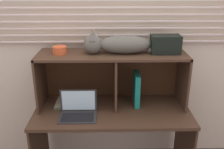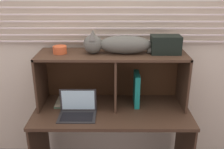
# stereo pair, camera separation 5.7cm
# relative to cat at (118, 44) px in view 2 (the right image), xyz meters

# --- Properties ---
(back_panel_with_blinds) EXTENTS (4.40, 0.08, 2.50)m
(back_panel_with_blinds) POSITION_rel_cat_xyz_m (-0.05, 0.25, -0.05)
(back_panel_with_blinds) COLOR beige
(back_panel_with_blinds) RESTS_ON ground
(desk) EXTENTS (1.45, 0.66, 0.71)m
(desk) POSITION_rel_cat_xyz_m (-0.05, -0.12, -0.73)
(desk) COLOR #3F2B1C
(desk) RESTS_ON ground
(hutch_shelf_unit) EXTENTS (1.36, 0.41, 0.51)m
(hutch_shelf_unit) POSITION_rel_cat_xyz_m (-0.05, 0.04, -0.24)
(hutch_shelf_unit) COLOR #3F2B1C
(hutch_shelf_unit) RESTS_ON desk
(cat) EXTENTS (0.81, 0.18, 0.21)m
(cat) POSITION_rel_cat_xyz_m (0.00, 0.00, 0.00)
(cat) COLOR #525349
(cat) RESTS_ON hutch_shelf_unit
(laptop) EXTENTS (0.33, 0.22, 0.22)m
(laptop) POSITION_rel_cat_xyz_m (-0.36, -0.22, -0.55)
(laptop) COLOR #292929
(laptop) RESTS_ON desk
(binder_upright) EXTENTS (0.05, 0.23, 0.32)m
(binder_upright) POSITION_rel_cat_xyz_m (0.18, 0.00, -0.44)
(binder_upright) COLOR #157B6D
(binder_upright) RESTS_ON desk
(book_stack) EXTENTS (0.17, 0.22, 0.03)m
(book_stack) POSITION_rel_cat_xyz_m (-0.52, -0.00, -0.58)
(book_stack) COLOR #436347
(book_stack) RESTS_ON desk
(small_basket) EXTENTS (0.13, 0.13, 0.07)m
(small_basket) POSITION_rel_cat_xyz_m (-0.52, 0.00, -0.05)
(small_basket) COLOR #C65229
(small_basket) RESTS_ON hutch_shelf_unit
(storage_box) EXTENTS (0.26, 0.16, 0.16)m
(storage_box) POSITION_rel_cat_xyz_m (0.43, 0.00, -0.00)
(storage_box) COLOR black
(storage_box) RESTS_ON hutch_shelf_unit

